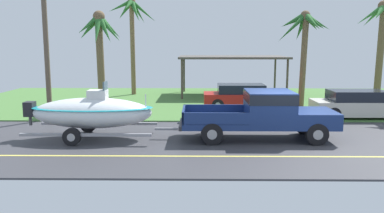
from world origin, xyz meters
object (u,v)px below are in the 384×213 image
palm_tree_far_left (132,21)px  utility_pole (46,33)px  parked_sedan_near (244,97)px  carport_awning (232,58)px  boat_on_trailer (92,112)px  palm_tree_far_right (381,29)px  palm_tree_mid (304,33)px  pickup_truck_towing (268,112)px  parked_sedan_far (360,105)px  palm_tree_near_left (99,37)px

palm_tree_far_left → utility_pole: utility_pole is taller
parked_sedan_near → carport_awning: carport_awning is taller
boat_on_trailer → palm_tree_far_right: 19.39m
palm_tree_far_left → utility_pole: size_ratio=0.86×
palm_tree_mid → pickup_truck_towing: bearing=-113.2°
parked_sedan_far → palm_tree_near_left: (-13.31, 2.30, 3.34)m
palm_tree_near_left → palm_tree_mid: (11.25, 0.82, 0.23)m
palm_tree_near_left → utility_pole: 3.38m
parked_sedan_far → palm_tree_far_right: palm_tree_far_right is taller
carport_awning → palm_tree_far_left: (-6.98, 0.25, 2.57)m
boat_on_trailer → palm_tree_near_left: 7.47m
palm_tree_mid → palm_tree_far_right: bearing=29.5°
boat_on_trailer → carport_awning: bearing=63.4°
boat_on_trailer → pickup_truck_towing: bearing=0.0°
palm_tree_mid → carport_awning: bearing=123.1°
boat_on_trailer → palm_tree_far_left: 13.86m
parked_sedan_near → palm_tree_far_right: palm_tree_far_right is taller
palm_tree_far_left → palm_tree_far_right: palm_tree_far_left is taller
palm_tree_far_left → utility_pole: (-2.58, -9.31, -1.11)m
palm_tree_near_left → palm_tree_far_left: (0.74, 6.47, 1.21)m
carport_awning → palm_tree_near_left: palm_tree_near_left is taller
parked_sedan_near → palm_tree_mid: 4.87m
parked_sedan_near → carport_awning: (-0.22, 5.57, 1.99)m
boat_on_trailer → palm_tree_far_right: (15.72, 10.79, 3.51)m
boat_on_trailer → utility_pole: size_ratio=0.74×
pickup_truck_towing → palm_tree_far_left: size_ratio=0.88×
pickup_truck_towing → carport_awning: carport_awning is taller
parked_sedan_near → palm_tree_near_left: palm_tree_near_left is taller
parked_sedan_near → palm_tree_far_left: 10.32m
palm_tree_near_left → palm_tree_mid: size_ratio=0.99×
parked_sedan_near → utility_pole: 10.94m
palm_tree_near_left → palm_tree_far_right: bearing=13.5°
palm_tree_near_left → parked_sedan_near: bearing=4.7°
palm_tree_far_left → carport_awning: bearing=-2.0°
parked_sedan_far → palm_tree_far_left: size_ratio=0.69×
pickup_truck_towing → palm_tree_mid: bearing=66.8°
carport_awning → palm_tree_mid: bearing=-56.9°
pickup_truck_towing → palm_tree_mid: size_ratio=1.10×
pickup_truck_towing → palm_tree_near_left: 10.87m
carport_awning → palm_tree_far_right: bearing=-13.2°
carport_awning → utility_pole: 13.26m
carport_awning → palm_tree_far_left: 7.44m
palm_tree_far_left → boat_on_trailer: bearing=-87.8°
palm_tree_mid → palm_tree_far_right: 6.58m
palm_tree_mid → palm_tree_far_right: size_ratio=0.86×
palm_tree_far_left → parked_sedan_near: bearing=-38.9°
boat_on_trailer → parked_sedan_near: (6.70, 7.38, -0.35)m
palm_tree_near_left → palm_tree_far_right: palm_tree_far_right is taller
parked_sedan_far → parked_sedan_near: bearing=151.2°
pickup_truck_towing → utility_pole: bearing=158.4°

